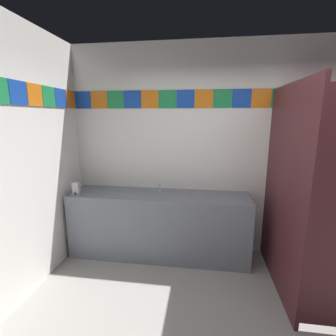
# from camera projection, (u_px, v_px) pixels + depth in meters

# --- Properties ---
(wall_back) EXTENTS (4.26, 0.09, 2.81)m
(wall_back) POSITION_uv_depth(u_px,v_px,m) (229.00, 151.00, 3.28)
(wall_back) COLOR white
(wall_back) RESTS_ON ground_plane
(vanity_counter) EXTENTS (2.35, 0.56, 0.86)m
(vanity_counter) POSITION_uv_depth(u_px,v_px,m) (159.00, 224.00, 3.30)
(vanity_counter) COLOR slate
(vanity_counter) RESTS_ON ground_plane
(faucet_center) EXTENTS (0.04, 0.10, 0.14)m
(faucet_center) POSITION_uv_depth(u_px,v_px,m) (160.00, 188.00, 3.29)
(faucet_center) COLOR silver
(faucet_center) RESTS_ON vanity_counter
(soap_dispenser) EXTENTS (0.09, 0.09, 0.16)m
(soap_dispenser) POSITION_uv_depth(u_px,v_px,m) (76.00, 188.00, 3.19)
(soap_dispenser) COLOR #B7BABF
(soap_dispenser) RESTS_ON vanity_counter
(stall_divider) EXTENTS (0.92, 1.34, 2.19)m
(stall_divider) POSITION_uv_depth(u_px,v_px,m) (311.00, 199.00, 2.32)
(stall_divider) COLOR #471E23
(stall_divider) RESTS_ON ground_plane
(toilet) EXTENTS (0.39, 0.49, 0.74)m
(toilet) POSITION_uv_depth(u_px,v_px,m) (325.00, 250.00, 2.91)
(toilet) COLOR white
(toilet) RESTS_ON ground_plane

